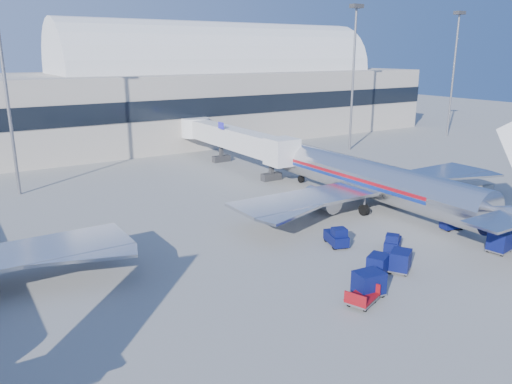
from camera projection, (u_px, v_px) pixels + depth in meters
ground at (330, 241)px, 42.38m from camera, size 260.00×260.00×0.00m
terminal at (33, 105)px, 78.73m from camera, size 170.00×28.15×21.00m
airliner_main at (377, 181)px, 50.42m from camera, size 32.00×37.26×12.07m
jetbridge_near at (228, 137)px, 70.26m from camera, size 4.40×27.50×6.25m
mast_west at (2, 59)px, 52.38m from camera, size 2.00×1.20×22.60m
mast_east at (354, 57)px, 78.28m from camera, size 2.00×1.20×22.60m
mast_far_east at (455, 56)px, 91.22m from camera, size 2.00×1.20×22.60m
barrier_near at (447, 198)px, 53.20m from camera, size 3.00×0.55×0.90m
barrier_mid at (466, 194)px, 54.91m from camera, size 3.00×0.55×0.90m
barrier_far at (484, 189)px, 56.62m from camera, size 3.00×0.55×0.90m
tug_lead at (392, 242)px, 40.19m from camera, size 2.53×2.25×1.49m
tug_right at (451, 223)px, 44.97m from camera, size 2.22×1.39×1.34m
tug_left at (337, 237)px, 41.16m from camera, size 2.03×2.84×1.67m
cart_train_a at (400, 261)px, 36.27m from camera, size 2.26×2.12×1.59m
cart_train_b at (378, 264)px, 35.74m from camera, size 2.09×1.91×1.50m
cart_train_c at (369, 283)px, 32.56m from camera, size 2.10×1.70×1.71m
cart_solo_near at (500, 241)px, 39.79m from camera, size 2.14×1.76×1.71m
cart_open_red at (362, 298)px, 31.59m from camera, size 2.58×2.21×0.58m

